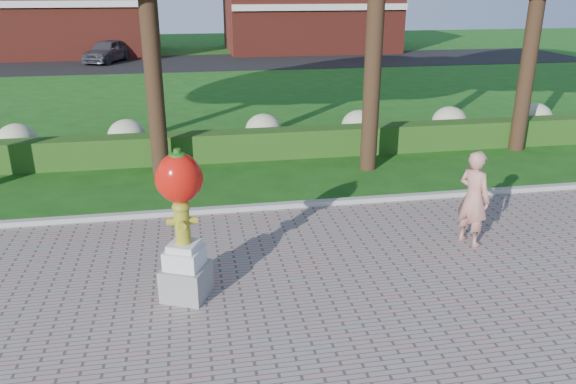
% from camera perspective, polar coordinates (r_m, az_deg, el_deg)
% --- Properties ---
extents(ground, '(100.00, 100.00, 0.00)m').
position_cam_1_polar(ground, '(9.70, -1.80, -8.68)').
color(ground, '#1B4D13').
rests_on(ground, ground).
extents(curb, '(40.00, 0.18, 0.15)m').
position_cam_1_polar(curb, '(12.36, -3.87, -1.67)').
color(curb, '#ADADA5').
rests_on(curb, ground).
extents(lawn_hedge, '(24.00, 0.70, 0.80)m').
position_cam_1_polar(lawn_hedge, '(16.03, -5.55, 4.73)').
color(lawn_hedge, '#194112').
rests_on(lawn_hedge, ground).
extents(hydrangea_row, '(20.10, 1.10, 0.99)m').
position_cam_1_polar(hydrangea_row, '(17.00, -3.94, 6.22)').
color(hydrangea_row, beige).
rests_on(hydrangea_row, ground).
extents(street, '(50.00, 8.00, 0.02)m').
position_cam_1_polar(street, '(36.71, -8.48, 12.89)').
color(street, black).
rests_on(street, ground).
extents(building_left, '(14.00, 8.00, 7.00)m').
position_cam_1_polar(building_left, '(43.30, -23.05, 17.33)').
color(building_left, maroon).
rests_on(building_left, ground).
extents(building_right, '(12.00, 8.00, 6.40)m').
position_cam_1_polar(building_right, '(43.40, 2.13, 18.46)').
color(building_right, maroon).
rests_on(building_right, ground).
extents(hydrant_sculpture, '(0.87, 0.87, 2.44)m').
position_cam_1_polar(hydrant_sculpture, '(8.67, -10.70, -2.97)').
color(hydrant_sculpture, gray).
rests_on(hydrant_sculpture, walkway).
extents(woman, '(0.67, 0.79, 1.83)m').
position_cam_1_polar(woman, '(11.03, 18.33, -0.60)').
color(woman, tan).
rests_on(woman, walkway).
extents(parked_car, '(3.09, 4.44, 1.40)m').
position_cam_1_polar(parked_car, '(38.03, -17.89, 13.49)').
color(parked_car, '#46484E').
rests_on(parked_car, street).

